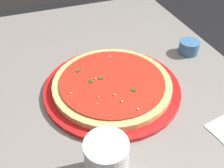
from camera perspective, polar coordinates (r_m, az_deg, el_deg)
The scene contains 5 objects.
restaurant_table at distance 0.80m, azimuth 0.34°, elevation -9.57°, with size 1.13×0.76×0.78m.
serving_plate at distance 0.70m, azimuth 0.00°, elevation -0.87°, with size 0.36×0.36×0.01m, color red.
pizza at distance 0.69m, azimuth -0.00°, elevation 0.11°, with size 0.31×0.31×0.02m.
cup_tall_drink at distance 0.50m, azimuth -1.18°, elevation -16.20°, with size 0.08×0.08×0.10m, color silver.
cup_small_sauce at distance 0.87m, azimuth 16.28°, elevation 7.66°, with size 0.06×0.06×0.04m, color teal.
Camera 1 is at (-0.48, 0.18, 1.24)m, focal length 42.30 mm.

